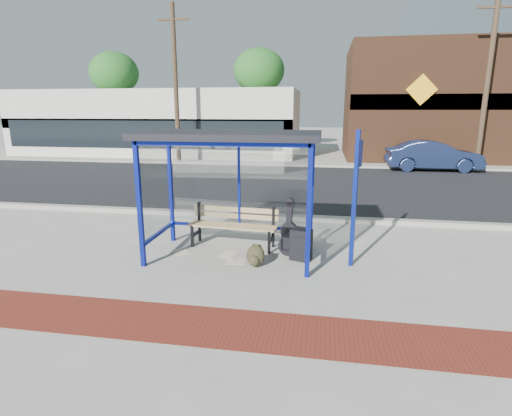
% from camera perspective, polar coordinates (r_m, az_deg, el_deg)
% --- Properties ---
extents(ground, '(120.00, 120.00, 0.00)m').
position_cam_1_polar(ground, '(7.94, -3.47, -6.90)').
color(ground, '#B2ADA0').
rests_on(ground, ground).
extents(brick_paver_strip, '(60.00, 1.00, 0.01)m').
position_cam_1_polar(brick_paver_strip, '(5.67, -9.59, -16.00)').
color(brick_paver_strip, maroon).
rests_on(brick_paver_strip, ground).
extents(curb_near, '(60.00, 0.25, 0.12)m').
position_cam_1_polar(curb_near, '(10.63, 0.03, -1.13)').
color(curb_near, gray).
rests_on(curb_near, ground).
extents(street_asphalt, '(60.00, 10.00, 0.00)m').
position_cam_1_polar(street_asphalt, '(15.58, 3.14, 3.45)').
color(street_asphalt, black).
rests_on(street_asphalt, ground).
extents(curb_far, '(60.00, 0.25, 0.12)m').
position_cam_1_polar(curb_far, '(20.58, 4.76, 6.13)').
color(curb_far, gray).
rests_on(curb_far, ground).
extents(far_sidewalk, '(60.00, 4.00, 0.01)m').
position_cam_1_polar(far_sidewalk, '(22.47, 5.17, 6.63)').
color(far_sidewalk, '#B2ADA0').
rests_on(far_sidewalk, ground).
extents(bus_shelter, '(3.30, 1.80, 2.42)m').
position_cam_1_polar(bus_shelter, '(7.53, -3.57, 8.20)').
color(bus_shelter, navy).
rests_on(bus_shelter, ground).
extents(storefront_white, '(18.00, 6.04, 4.00)m').
position_cam_1_polar(storefront_white, '(27.40, -13.74, 11.78)').
color(storefront_white, silver).
rests_on(storefront_white, ground).
extents(storefront_brown, '(10.00, 7.08, 6.40)m').
position_cam_1_polar(storefront_brown, '(26.48, 24.02, 13.55)').
color(storefront_brown, '#59331E').
rests_on(storefront_brown, ground).
extents(tree_left, '(3.60, 3.60, 7.03)m').
position_cam_1_polar(tree_left, '(33.28, -19.59, 17.65)').
color(tree_left, '#4C3826').
rests_on(tree_left, ground).
extents(tree_mid, '(3.60, 3.60, 7.03)m').
position_cam_1_polar(tree_mid, '(29.72, 0.44, 18.96)').
color(tree_mid, '#4C3826').
rests_on(tree_mid, ground).
extents(tree_right, '(3.60, 3.60, 7.03)m').
position_cam_1_polar(tree_right, '(31.27, 31.18, 16.80)').
color(tree_right, '#4C3826').
rests_on(tree_right, ground).
extents(utility_pole_west, '(1.60, 0.24, 8.00)m').
position_cam_1_polar(utility_pole_west, '(22.05, -11.40, 16.97)').
color(utility_pole_west, '#4C3826').
rests_on(utility_pole_west, ground).
extents(utility_pole_east, '(1.60, 0.24, 8.00)m').
position_cam_1_polar(utility_pole_east, '(21.92, 30.18, 15.46)').
color(utility_pole_east, '#4C3826').
rests_on(utility_pole_east, ground).
extents(bench, '(1.89, 0.60, 0.88)m').
position_cam_1_polar(bench, '(8.37, -3.24, -2.21)').
color(bench, black).
rests_on(bench, ground).
extents(guitar_bag, '(0.41, 0.16, 1.10)m').
position_cam_1_polar(guitar_bag, '(7.86, 4.74, -4.02)').
color(guitar_bag, black).
rests_on(guitar_bag, ground).
extents(suitcase, '(0.44, 0.35, 0.67)m').
position_cam_1_polar(suitcase, '(7.67, 6.44, -5.25)').
color(suitcase, black).
rests_on(suitcase, ground).
extents(backpack, '(0.36, 0.33, 0.41)m').
position_cam_1_polar(backpack, '(7.38, -0.10, -6.91)').
color(backpack, '#2B2917').
rests_on(backpack, ground).
extents(sign_post, '(0.15, 0.30, 2.48)m').
position_cam_1_polar(sign_post, '(7.29, 14.02, 2.26)').
color(sign_post, navy).
rests_on(sign_post, ground).
extents(newspaper_a, '(0.47, 0.50, 0.01)m').
position_cam_1_polar(newspaper_a, '(8.29, -10.73, -6.19)').
color(newspaper_a, white).
rests_on(newspaper_a, ground).
extents(newspaper_b, '(0.39, 0.45, 0.01)m').
position_cam_1_polar(newspaper_b, '(8.02, -3.89, -6.64)').
color(newspaper_b, white).
rests_on(newspaper_b, ground).
extents(newspaper_c, '(0.38, 0.31, 0.01)m').
position_cam_1_polar(newspaper_c, '(7.65, -2.91, -7.68)').
color(newspaper_c, white).
rests_on(newspaper_c, ground).
extents(parked_car, '(4.30, 1.61, 1.40)m').
position_cam_1_polar(parked_car, '(20.72, 23.98, 6.84)').
color(parked_car, '#192548').
rests_on(parked_car, ground).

